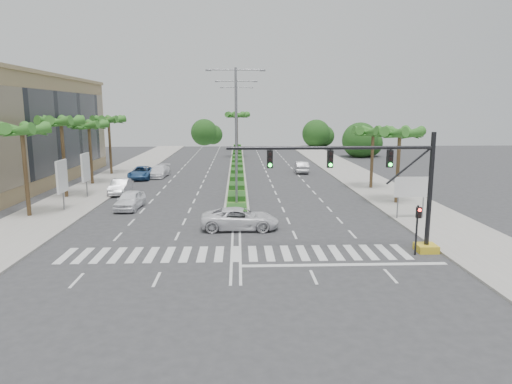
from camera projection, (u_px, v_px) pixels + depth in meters
ground at (236, 254)px, 27.16m from camera, size 160.00×160.00×0.00m
footpath_right at (383, 191)px, 47.39m from camera, size 6.00×120.00×0.15m
footpath_left at (87, 193)px, 46.22m from camera, size 6.00×120.00×0.15m
median at (237, 164)px, 71.38m from camera, size 2.20×75.00×0.20m
median_grass at (237, 163)px, 71.36m from camera, size 1.80×75.00×0.04m
building at (3, 132)px, 50.64m from camera, size 12.00×36.00×12.00m
signal_gantry at (393, 196)px, 26.89m from camera, size 12.60×1.20×7.20m
pedestrian_signal at (418, 222)px, 26.53m from camera, size 0.28×0.36×3.00m
direction_sign at (411, 189)px, 35.09m from camera, size 2.70×0.11×3.40m
billboard_near at (62, 177)px, 37.87m from camera, size 0.18×2.10×4.35m
billboard_far at (86, 168)px, 43.76m from camera, size 0.18×2.10×4.35m
palm_left_near at (22, 133)px, 35.16m from camera, size 4.57×4.68×7.55m
palm_left_mid at (61, 124)px, 42.95m from camera, size 4.57×4.68×7.95m
palm_left_far at (89, 127)px, 50.92m from camera, size 4.57×4.68×7.35m
palm_left_end at (109, 122)px, 58.71m from camera, size 4.57×4.68×7.75m
palm_right_near at (400, 135)px, 40.37m from camera, size 4.57×4.68×7.05m
palm_right_far at (373, 134)px, 48.29m from camera, size 4.57×4.68×6.75m
palm_median_a at (237, 117)px, 79.94m from camera, size 4.57×4.68×8.05m
palm_median_b at (237, 116)px, 94.69m from camera, size 4.57×4.68×8.05m
streetlight_near at (236, 129)px, 39.70m from camera, size 5.10×0.25×12.00m
streetlight_mid at (237, 123)px, 55.43m from camera, size 5.10×0.25×12.00m
streetlight_far at (237, 120)px, 71.16m from camera, size 5.10×0.25×12.00m
car_parked_a at (130, 200)px, 39.28m from camera, size 2.17×4.73×1.57m
car_parked_b at (120, 187)px, 46.17m from camera, size 1.73×4.67×1.53m
car_parked_c at (141, 173)px, 56.30m from camera, size 2.63×5.54×1.53m
car_parked_d at (159, 171)px, 57.86m from camera, size 2.52×5.25×1.47m
car_crossing at (240, 219)px, 32.63m from camera, size 5.57×2.61×1.54m
car_right at (301, 167)px, 61.75m from camera, size 1.81×4.78×1.56m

